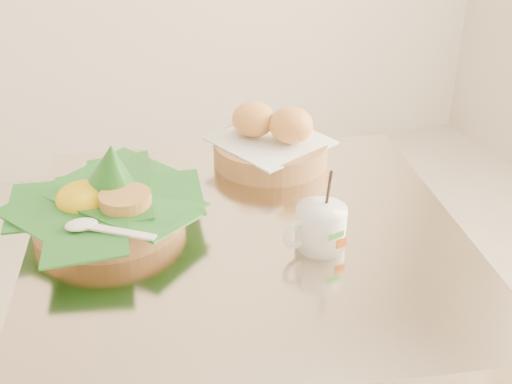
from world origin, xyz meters
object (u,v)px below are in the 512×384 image
object	(u,v)px
bread_basket	(271,142)
rice_basket	(107,201)
cafe_table	(249,336)
coffee_mug	(320,226)

from	to	relation	value
bread_basket	rice_basket	bearing A→B (deg)	-157.06
cafe_table	rice_basket	xyz separation A→B (m)	(-0.21, 0.10, 0.26)
rice_basket	bread_basket	size ratio (longest dim) A/B	1.23
cafe_table	bread_basket	xyz separation A→B (m)	(0.12, 0.24, 0.26)
cafe_table	coffee_mug	world-z (taller)	coffee_mug
coffee_mug	bread_basket	bearing A→B (deg)	85.43
bread_basket	coffee_mug	bearing A→B (deg)	-94.57
rice_basket	bread_basket	bearing A→B (deg)	22.94
cafe_table	rice_basket	size ratio (longest dim) A/B	2.55
rice_basket	coffee_mug	xyz separation A→B (m)	(0.31, -0.17, -0.01)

